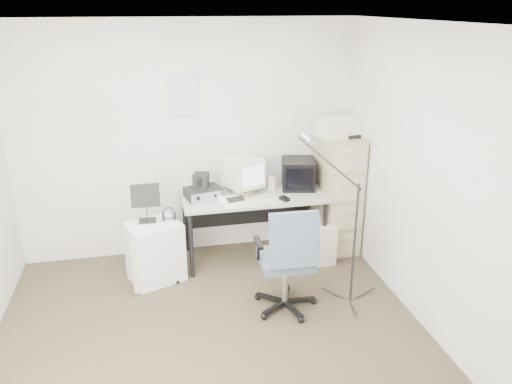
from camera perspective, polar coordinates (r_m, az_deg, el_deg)
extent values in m
cube|color=#3C3626|center=(4.28, -4.68, -17.17)|extent=(3.60, 3.60, 0.01)
cube|color=white|center=(3.38, -5.98, 18.59)|extent=(3.60, 3.60, 0.01)
cube|color=silver|center=(5.35, -7.76, 5.72)|extent=(3.60, 0.02, 2.50)
cube|color=silver|center=(2.11, 1.47, -19.78)|extent=(3.60, 0.02, 2.50)
cube|color=silver|center=(4.24, 19.64, 0.62)|extent=(0.02, 3.60, 2.50)
cube|color=white|center=(5.23, -8.24, 10.97)|extent=(0.30, 0.02, 0.44)
cube|color=tan|center=(5.58, 9.20, -0.19)|extent=(0.40, 0.60, 1.30)
cube|color=#C0B79E|center=(5.39, 9.55, 7.31)|extent=(0.51, 0.37, 0.19)
cube|color=#959595|center=(5.41, -0.31, -3.90)|extent=(1.50, 0.70, 0.73)
cube|color=#C0B79E|center=(5.28, -1.50, 1.90)|extent=(0.45, 0.46, 0.37)
cube|color=black|center=(5.44, 4.82, 2.11)|extent=(0.42, 0.43, 0.32)
cube|color=beige|center=(5.40, 1.70, 1.04)|extent=(0.08, 0.08, 0.14)
cube|color=#C0B79E|center=(5.08, -0.22, -0.95)|extent=(0.47, 0.23, 0.02)
cube|color=black|center=(5.12, 3.27, -0.76)|extent=(0.10, 0.12, 0.03)
cube|color=black|center=(5.20, -6.05, -0.08)|extent=(0.41, 0.33, 0.10)
cube|color=black|center=(5.19, -6.31, 1.35)|extent=(0.19, 0.18, 0.15)
cube|color=white|center=(5.07, -2.77, -1.06)|extent=(0.25, 0.32, 0.02)
cube|color=#C0B79E|center=(5.50, 7.20, -5.33)|extent=(0.25, 0.49, 0.44)
cube|color=slate|center=(4.46, 3.40, -7.47)|extent=(0.61, 0.61, 1.03)
cube|color=silver|center=(5.10, -11.44, -6.73)|extent=(0.60, 0.54, 0.61)
cube|color=black|center=(4.96, -12.47, -1.17)|extent=(0.30, 0.21, 0.40)
torus|color=black|center=(5.00, -9.92, -2.69)|extent=(0.15, 0.15, 0.03)
cylinder|color=black|center=(4.52, 11.32, -3.89)|extent=(0.03, 0.03, 1.53)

